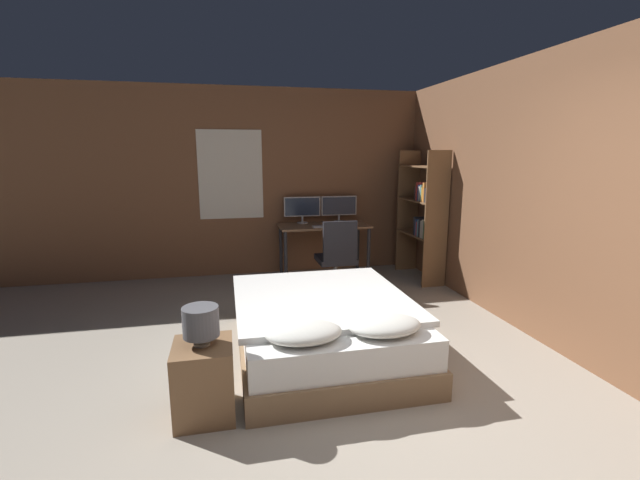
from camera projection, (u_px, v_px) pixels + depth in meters
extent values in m
plane|color=#9E9384|center=(400.00, 455.00, 2.56)|extent=(20.00, 20.00, 0.00)
cube|color=brown|center=(291.00, 182.00, 6.36)|extent=(12.00, 0.06, 2.70)
cube|color=silver|center=(231.00, 175.00, 6.11)|extent=(0.90, 0.01, 1.26)
cube|color=black|center=(231.00, 175.00, 6.11)|extent=(0.82, 0.01, 1.18)
cube|color=brown|center=(533.00, 198.00, 4.14)|extent=(0.06, 12.00, 2.70)
cube|color=#846647|center=(323.00, 342.00, 3.84)|extent=(1.48, 1.90, 0.22)
cube|color=white|center=(323.00, 318.00, 3.79)|extent=(1.42, 1.84, 0.25)
cube|color=white|center=(320.00, 298.00, 3.87)|extent=(1.52, 1.60, 0.05)
ellipsoid|color=silver|center=(304.00, 332.00, 3.02)|extent=(0.55, 0.38, 0.13)
ellipsoid|color=silver|center=(385.00, 325.00, 3.14)|extent=(0.55, 0.38, 0.13)
cube|color=brown|center=(204.00, 380.00, 2.90)|extent=(0.40, 0.42, 0.52)
cylinder|color=gray|center=(202.00, 344.00, 2.85)|extent=(0.11, 0.11, 0.01)
cylinder|color=gray|center=(202.00, 339.00, 2.85)|extent=(0.02, 0.02, 0.05)
cylinder|color=#4C4C51|center=(201.00, 322.00, 2.82)|extent=(0.24, 0.24, 0.20)
cube|color=#846042|center=(324.00, 226.00, 6.20)|extent=(1.30, 0.62, 0.03)
cylinder|color=#2D2D33|center=(286.00, 257.00, 5.90)|extent=(0.05, 0.05, 0.73)
cylinder|color=#2D2D33|center=(369.00, 253.00, 6.15)|extent=(0.05, 0.05, 0.73)
cylinder|color=#2D2D33|center=(281.00, 249.00, 6.40)|extent=(0.05, 0.05, 0.73)
cylinder|color=#2D2D33|center=(358.00, 246.00, 6.65)|extent=(0.05, 0.05, 0.73)
cylinder|color=#B7B7BC|center=(302.00, 223.00, 6.34)|extent=(0.16, 0.16, 0.01)
cylinder|color=#B7B7BC|center=(302.00, 219.00, 6.33)|extent=(0.03, 0.03, 0.09)
cube|color=#B7B7BC|center=(302.00, 207.00, 6.29)|extent=(0.54, 0.03, 0.29)
cube|color=#232D42|center=(302.00, 207.00, 6.28)|extent=(0.51, 0.00, 0.26)
cylinder|color=#B7B7BC|center=(339.00, 221.00, 6.46)|extent=(0.16, 0.16, 0.01)
cylinder|color=#B7B7BC|center=(339.00, 218.00, 6.45)|extent=(0.03, 0.03, 0.09)
cube|color=#B7B7BC|center=(339.00, 206.00, 6.41)|extent=(0.54, 0.03, 0.29)
cube|color=#232D42|center=(339.00, 206.00, 6.39)|extent=(0.51, 0.00, 0.26)
cube|color=#B7B7BC|center=(327.00, 226.00, 6.00)|extent=(0.42, 0.13, 0.02)
ellipsoid|color=#B7B7BC|center=(348.00, 225.00, 6.06)|extent=(0.07, 0.05, 0.04)
cylinder|color=black|center=(335.00, 289.00, 5.64)|extent=(0.52, 0.52, 0.04)
cylinder|color=gray|center=(335.00, 275.00, 5.60)|extent=(0.05, 0.05, 0.35)
cube|color=black|center=(336.00, 259.00, 5.56)|extent=(0.48, 0.48, 0.07)
cube|color=black|center=(340.00, 241.00, 5.30)|extent=(0.43, 0.05, 0.50)
cube|color=brown|center=(436.00, 220.00, 5.62)|extent=(0.33, 0.02, 1.82)
cube|color=brown|center=(408.00, 211.00, 6.50)|extent=(0.33, 0.02, 1.82)
cube|color=brown|center=(420.00, 234.00, 6.11)|extent=(0.33, 0.89, 0.02)
cube|color=brown|center=(422.00, 200.00, 6.02)|extent=(0.33, 0.89, 0.02)
cube|color=brown|center=(423.00, 166.00, 5.92)|extent=(0.33, 0.89, 0.02)
cube|color=teal|center=(434.00, 233.00, 5.69)|extent=(0.27, 0.03, 0.18)
cube|color=#337042|center=(433.00, 230.00, 5.72)|extent=(0.27, 0.03, 0.25)
cube|color=#BCB29E|center=(431.00, 229.00, 5.77)|extent=(0.27, 0.04, 0.26)
cube|color=#BCB29E|center=(430.00, 229.00, 5.81)|extent=(0.27, 0.04, 0.24)
cube|color=#28282D|center=(428.00, 228.00, 5.86)|extent=(0.27, 0.04, 0.26)
cube|color=teal|center=(426.00, 228.00, 5.91)|extent=(0.27, 0.04, 0.23)
cube|color=#B2332D|center=(425.00, 229.00, 5.95)|extent=(0.27, 0.03, 0.20)
cube|color=#2D4784|center=(424.00, 227.00, 5.98)|extent=(0.27, 0.02, 0.23)
cube|color=#28282D|center=(423.00, 226.00, 6.02)|extent=(0.27, 0.04, 0.26)
cube|color=#2D4784|center=(436.00, 195.00, 5.59)|extent=(0.27, 0.04, 0.21)
cube|color=#28282D|center=(434.00, 195.00, 5.65)|extent=(0.27, 0.04, 0.19)
cube|color=orange|center=(433.00, 192.00, 5.69)|extent=(0.27, 0.04, 0.25)
cube|color=gold|center=(431.00, 194.00, 5.74)|extent=(0.27, 0.02, 0.19)
cube|color=teal|center=(430.00, 193.00, 5.77)|extent=(0.27, 0.03, 0.22)
cube|color=#BCB29E|center=(428.00, 194.00, 5.81)|extent=(0.27, 0.04, 0.20)
cube|color=#2D4784|center=(427.00, 193.00, 5.85)|extent=(0.27, 0.03, 0.22)
cube|color=#B2332D|center=(425.00, 191.00, 5.89)|extent=(0.27, 0.04, 0.25)
cube|color=#28282D|center=(424.00, 193.00, 5.94)|extent=(0.27, 0.03, 0.19)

